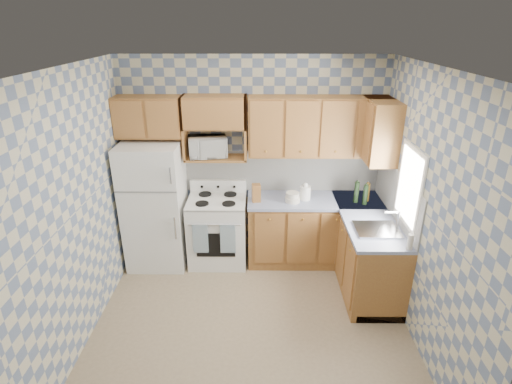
% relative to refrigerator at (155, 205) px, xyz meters
% --- Properties ---
extents(floor, '(3.40, 3.40, 0.00)m').
position_rel_refrigerator_xyz_m(floor, '(1.27, -1.25, -0.84)').
color(floor, '#7D694F').
rests_on(floor, ground).
extents(back_wall, '(3.40, 0.02, 2.70)m').
position_rel_refrigerator_xyz_m(back_wall, '(1.27, 0.35, 0.51)').
color(back_wall, slate).
rests_on(back_wall, ground).
extents(right_wall, '(0.02, 3.20, 2.70)m').
position_rel_refrigerator_xyz_m(right_wall, '(2.97, -1.25, 0.51)').
color(right_wall, slate).
rests_on(right_wall, ground).
extents(backsplash_back, '(2.60, 0.02, 0.56)m').
position_rel_refrigerator_xyz_m(backsplash_back, '(1.68, 0.34, 0.36)').
color(backsplash_back, white).
rests_on(backsplash_back, back_wall).
extents(backsplash_right, '(0.02, 1.60, 0.56)m').
position_rel_refrigerator_xyz_m(backsplash_right, '(2.96, -0.45, 0.36)').
color(backsplash_right, white).
rests_on(backsplash_right, right_wall).
extents(refrigerator, '(0.75, 0.70, 1.68)m').
position_rel_refrigerator_xyz_m(refrigerator, '(0.00, 0.00, 0.00)').
color(refrigerator, silver).
rests_on(refrigerator, floor).
extents(stove_body, '(0.76, 0.65, 0.90)m').
position_rel_refrigerator_xyz_m(stove_body, '(0.80, 0.03, -0.39)').
color(stove_body, silver).
rests_on(stove_body, floor).
extents(cooktop, '(0.76, 0.65, 0.02)m').
position_rel_refrigerator_xyz_m(cooktop, '(0.80, 0.03, 0.07)').
color(cooktop, silver).
rests_on(cooktop, stove_body).
extents(backguard, '(0.76, 0.08, 0.17)m').
position_rel_refrigerator_xyz_m(backguard, '(0.80, 0.30, 0.16)').
color(backguard, silver).
rests_on(backguard, cooktop).
extents(dish_towel_left, '(0.19, 0.02, 0.40)m').
position_rel_refrigerator_xyz_m(dish_towel_left, '(0.62, -0.32, -0.31)').
color(dish_towel_left, navy).
rests_on(dish_towel_left, stove_body).
extents(dish_towel_right, '(0.19, 0.02, 0.40)m').
position_rel_refrigerator_xyz_m(dish_towel_right, '(0.97, -0.32, -0.31)').
color(dish_towel_right, navy).
rests_on(dish_towel_right, stove_body).
extents(base_cabinets_back, '(1.75, 0.60, 0.88)m').
position_rel_refrigerator_xyz_m(base_cabinets_back, '(2.10, 0.05, -0.40)').
color(base_cabinets_back, brown).
rests_on(base_cabinets_back, floor).
extents(base_cabinets_right, '(0.60, 1.60, 0.88)m').
position_rel_refrigerator_xyz_m(base_cabinets_right, '(2.67, -0.45, -0.40)').
color(base_cabinets_right, brown).
rests_on(base_cabinets_right, floor).
extents(countertop_back, '(1.77, 0.63, 0.04)m').
position_rel_refrigerator_xyz_m(countertop_back, '(2.10, 0.05, 0.06)').
color(countertop_back, slate).
rests_on(countertop_back, base_cabinets_back).
extents(countertop_right, '(0.63, 1.60, 0.04)m').
position_rel_refrigerator_xyz_m(countertop_right, '(2.67, -0.45, 0.06)').
color(countertop_right, slate).
rests_on(countertop_right, base_cabinets_right).
extents(upper_cabinets_back, '(1.75, 0.33, 0.74)m').
position_rel_refrigerator_xyz_m(upper_cabinets_back, '(2.10, 0.19, 1.01)').
color(upper_cabinets_back, brown).
rests_on(upper_cabinets_back, back_wall).
extents(upper_cabinets_fridge, '(0.82, 0.33, 0.50)m').
position_rel_refrigerator_xyz_m(upper_cabinets_fridge, '(-0.02, 0.19, 1.13)').
color(upper_cabinets_fridge, brown).
rests_on(upper_cabinets_fridge, back_wall).
extents(upper_cabinets_right, '(0.33, 0.70, 0.74)m').
position_rel_refrigerator_xyz_m(upper_cabinets_right, '(2.81, 0.00, 1.01)').
color(upper_cabinets_right, brown).
rests_on(upper_cabinets_right, right_wall).
extents(microwave_shelf, '(0.80, 0.33, 0.03)m').
position_rel_refrigerator_xyz_m(microwave_shelf, '(0.80, 0.19, 0.60)').
color(microwave_shelf, brown).
rests_on(microwave_shelf, back_wall).
extents(microwave, '(0.54, 0.42, 0.27)m').
position_rel_refrigerator_xyz_m(microwave, '(0.70, 0.20, 0.74)').
color(microwave, silver).
rests_on(microwave, microwave_shelf).
extents(sink, '(0.48, 0.40, 0.03)m').
position_rel_refrigerator_xyz_m(sink, '(2.67, -0.80, 0.09)').
color(sink, '#B7B7BC').
rests_on(sink, countertop_right).
extents(window, '(0.02, 0.66, 0.86)m').
position_rel_refrigerator_xyz_m(window, '(2.96, -0.80, 0.61)').
color(window, white).
rests_on(window, right_wall).
extents(bottle_0, '(0.06, 0.06, 0.27)m').
position_rel_refrigerator_xyz_m(bottle_0, '(2.60, -0.05, 0.22)').
color(bottle_0, black).
rests_on(bottle_0, countertop_back).
extents(bottle_1, '(0.06, 0.06, 0.26)m').
position_rel_refrigerator_xyz_m(bottle_1, '(2.70, -0.11, 0.21)').
color(bottle_1, black).
rests_on(bottle_1, countertop_back).
extents(bottle_2, '(0.06, 0.06, 0.24)m').
position_rel_refrigerator_xyz_m(bottle_2, '(2.75, -0.01, 0.20)').
color(bottle_2, '#4D3711').
rests_on(bottle_2, countertop_back).
extents(knife_block, '(0.12, 0.12, 0.23)m').
position_rel_refrigerator_xyz_m(knife_block, '(1.32, -0.03, 0.20)').
color(knife_block, brown).
rests_on(knife_block, countertop_back).
extents(electric_kettle, '(0.14, 0.14, 0.18)m').
position_rel_refrigerator_xyz_m(electric_kettle, '(1.96, 0.03, 0.17)').
color(electric_kettle, silver).
rests_on(electric_kettle, countertop_back).
extents(food_containers, '(0.19, 0.19, 0.13)m').
position_rel_refrigerator_xyz_m(food_containers, '(1.79, -0.05, 0.14)').
color(food_containers, beige).
rests_on(food_containers, countertop_back).
extents(soap_bottle, '(0.06, 0.06, 0.17)m').
position_rel_refrigerator_xyz_m(soap_bottle, '(2.89, -1.20, 0.17)').
color(soap_bottle, beige).
rests_on(soap_bottle, countertop_right).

